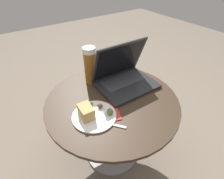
# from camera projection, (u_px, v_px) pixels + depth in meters

# --- Properties ---
(ground_plane) EXTENTS (6.00, 6.00, 0.00)m
(ground_plane) POSITION_uv_depth(u_px,v_px,m) (112.00, 151.00, 1.24)
(ground_plane) COLOR #726656
(table) EXTENTS (0.72, 0.72, 0.48)m
(table) POSITION_uv_depth(u_px,v_px,m) (112.00, 115.00, 1.01)
(table) COLOR #9E9EA3
(table) RESTS_ON ground_plane
(napkin) EXTENTS (0.22, 0.19, 0.00)m
(napkin) POSITION_uv_depth(u_px,v_px,m) (99.00, 114.00, 0.85)
(napkin) COLOR #B7332D
(napkin) RESTS_ON table
(laptop) EXTENTS (0.33, 0.26, 0.25)m
(laptop) POSITION_uv_depth(u_px,v_px,m) (124.00, 77.00, 1.02)
(laptop) COLOR #232326
(laptop) RESTS_ON table
(beer_glass) EXTENTS (0.07, 0.07, 0.22)m
(beer_glass) POSITION_uv_depth(u_px,v_px,m) (90.00, 66.00, 1.01)
(beer_glass) COLOR brown
(beer_glass) RESTS_ON table
(snack_plate) EXTENTS (0.21, 0.21, 0.07)m
(snack_plate) POSITION_uv_depth(u_px,v_px,m) (92.00, 114.00, 0.83)
(snack_plate) COLOR white
(snack_plate) RESTS_ON table
(fork) EXTENTS (0.14, 0.16, 0.01)m
(fork) POSITION_uv_depth(u_px,v_px,m) (103.00, 123.00, 0.81)
(fork) COLOR silver
(fork) RESTS_ON table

